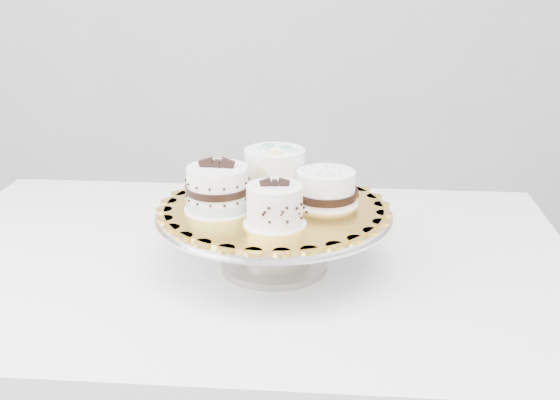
{
  "coord_description": "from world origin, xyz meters",
  "views": [
    {
      "loc": [
        -0.04,
        -1.13,
        1.28
      ],
      "look_at": [
        0.03,
        -0.02,
        0.88
      ],
      "focal_mm": 45.0,
      "sensor_mm": 36.0,
      "label": 1
    }
  ],
  "objects": [
    {
      "name": "cake_banded",
      "position": [
        -0.07,
        -0.02,
        0.9
      ],
      "size": [
        0.12,
        0.12,
        0.09
      ],
      "rotation": [
        0.0,
        0.0,
        -0.21
      ],
      "color": "white",
      "rests_on": "cake_board"
    },
    {
      "name": "cake_dots",
      "position": [
        0.03,
        0.06,
        0.9
      ],
      "size": [
        0.13,
        0.13,
        0.08
      ],
      "rotation": [
        0.0,
        0.0,
        -0.26
      ],
      "color": "white",
      "rests_on": "cake_board"
    },
    {
      "name": "cake_board",
      "position": [
        0.02,
        -0.02,
        0.86
      ],
      "size": [
        0.45,
        0.45,
        0.01
      ],
      "primitive_type": "cylinder",
      "rotation": [
        0.0,
        0.0,
        -0.23
      ],
      "color": "gold",
      "rests_on": "cake_stand"
    },
    {
      "name": "cake_swirl",
      "position": [
        0.02,
        -0.1,
        0.9
      ],
      "size": [
        0.1,
        0.1,
        0.08
      ],
      "rotation": [
        0.0,
        0.0,
        -0.05
      ],
      "color": "white",
      "rests_on": "cake_board"
    },
    {
      "name": "table",
      "position": [
        -0.03,
        0.03,
        0.67
      ],
      "size": [
        1.31,
        0.97,
        0.75
      ],
      "rotation": [
        0.0,
        0.0,
        -0.15
      ],
      "color": "white",
      "rests_on": "floor"
    },
    {
      "name": "cake_ribbon",
      "position": [
        0.12,
        -0.01,
        0.89
      ],
      "size": [
        0.12,
        0.11,
        0.06
      ],
      "rotation": [
        0.0,
        0.0,
        -0.01
      ],
      "color": "white",
      "rests_on": "cake_board"
    },
    {
      "name": "cake_stand",
      "position": [
        0.02,
        -0.02,
        0.82
      ],
      "size": [
        0.4,
        0.4,
        0.11
      ],
      "color": "gray",
      "rests_on": "table"
    }
  ]
}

